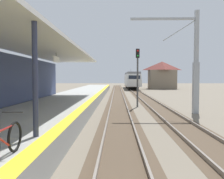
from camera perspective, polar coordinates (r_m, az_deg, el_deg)
name	(u,v)px	position (r m, az deg, el deg)	size (l,w,h in m)	color
station_platform	(62,106)	(19.01, -11.77, -3.83)	(5.00, 80.00, 0.91)	#999993
station_building_with_canopy	(11,77)	(14.86, -22.85, 2.68)	(4.85, 24.00, 4.43)	#4C4C4C
track_pair_nearest_platform	(119,105)	(22.55, 1.55, -3.76)	(2.34, 120.00, 0.16)	#4C3D2D
track_pair_middle	(155,105)	(22.83, 10.14, -3.72)	(2.34, 120.00, 0.16)	#4C3D2D
approaching_train	(132,80)	(57.58, 4.71, 2.37)	(2.93, 19.60, 4.76)	silver
bicycle_beside_commuter	(4,142)	(5.65, -24.31, -11.22)	(0.48, 1.82, 1.04)	black
rail_signal_post	(138,71)	(21.66, 6.08, 4.29)	(0.32, 0.34, 5.20)	#4C4C4C
catenary_pylon_far_side	(192,64)	(18.57, 18.42, 5.66)	(5.00, 0.40, 7.50)	#9EA3A8
distant_trackside_house	(162,75)	(57.67, 11.76, 3.47)	(6.60, 5.28, 6.40)	#7F705B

